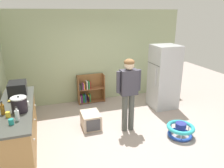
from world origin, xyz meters
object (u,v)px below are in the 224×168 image
object	(u,v)px
crock_pot	(19,104)
teal_cup	(11,122)
baby_walker	(180,130)
white_cup	(27,104)
amber_bottle	(2,109)
refrigerator	(164,77)
microwave	(18,88)
clear_bottle	(17,115)
yellow_cup	(8,115)
standing_person	(129,88)
bookshelf	(89,90)
pet_carrier	(91,120)
green_cup	(16,103)
banana_bunch	(11,100)
kitchen_counter	(19,127)

from	to	relation	value
crock_pot	teal_cup	size ratio (longest dim) A/B	3.21
baby_walker	white_cup	bearing A→B (deg)	168.57
amber_bottle	refrigerator	bearing A→B (deg)	16.53
baby_walker	microwave	bearing A→B (deg)	157.95
clear_bottle	yellow_cup	world-z (taller)	clear_bottle
standing_person	teal_cup	xyz separation A→B (m)	(-2.31, -0.69, -0.08)
bookshelf	pet_carrier	size ratio (longest dim) A/B	1.54
bookshelf	green_cup	size ratio (longest dim) A/B	8.95
pet_carrier	crock_pot	xyz separation A→B (m)	(-1.43, -0.60, 0.86)
crock_pot	white_cup	world-z (taller)	crock_pot
baby_walker	yellow_cup	xyz separation A→B (m)	(-3.39, 0.24, 0.79)
bookshelf	teal_cup	bearing A→B (deg)	-125.13
baby_walker	pet_carrier	distance (m)	2.05
bookshelf	banana_bunch	size ratio (longest dim) A/B	5.37
banana_bunch	teal_cup	xyz separation A→B (m)	(0.11, -1.02, 0.02)
standing_person	clear_bottle	xyz separation A→B (m)	(-2.23, -0.57, -0.03)
baby_walker	green_cup	world-z (taller)	green_cup
standing_person	clear_bottle	bearing A→B (deg)	-165.65
bookshelf	banana_bunch	world-z (taller)	banana_bunch
microwave	amber_bottle	distance (m)	0.98
crock_pot	yellow_cup	world-z (taller)	crock_pot
yellow_cup	white_cup	size ratio (longest dim) A/B	1.00
banana_bunch	white_cup	distance (m)	0.46
standing_person	crock_pot	xyz separation A→B (m)	(-2.21, -0.21, 0.01)
white_cup	teal_cup	bearing A→B (deg)	-106.69
kitchen_counter	yellow_cup	bearing A→B (deg)	-98.98
kitchen_counter	pet_carrier	world-z (taller)	kitchen_counter
kitchen_counter	yellow_cup	size ratio (longest dim) A/B	24.06
standing_person	pet_carrier	xyz separation A→B (m)	(-0.79, 0.39, -0.85)
standing_person	crock_pot	world-z (taller)	standing_person
amber_bottle	white_cup	size ratio (longest dim) A/B	2.59
teal_cup	green_cup	distance (m)	0.76
standing_person	kitchen_counter	bearing A→B (deg)	178.39
white_cup	standing_person	bearing A→B (deg)	-0.11
teal_cup	bookshelf	bearing A→B (deg)	54.87
banana_bunch	yellow_cup	xyz separation A→B (m)	(0.03, -0.72, 0.02)
teal_cup	refrigerator	bearing A→B (deg)	23.13
banana_bunch	standing_person	bearing A→B (deg)	-7.79
bookshelf	standing_person	world-z (taller)	standing_person
kitchen_counter	amber_bottle	world-z (taller)	amber_bottle
standing_person	microwave	distance (m)	2.42
amber_bottle	crock_pot	bearing A→B (deg)	6.69
pet_carrier	clear_bottle	xyz separation A→B (m)	(-1.44, -0.96, 0.82)
pet_carrier	clear_bottle	distance (m)	1.91
bookshelf	microwave	world-z (taller)	microwave
standing_person	yellow_cup	bearing A→B (deg)	-170.82
yellow_cup	clear_bottle	bearing A→B (deg)	-47.62
clear_bottle	white_cup	world-z (taller)	clear_bottle
pet_carrier	crock_pot	world-z (taller)	crock_pot
baby_walker	clear_bottle	size ratio (longest dim) A/B	2.46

